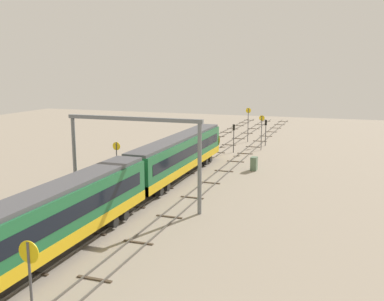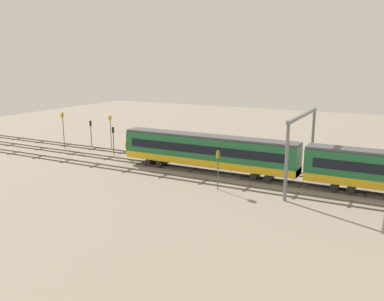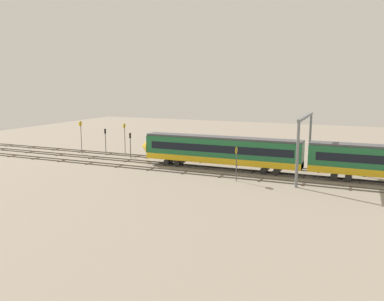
# 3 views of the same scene
# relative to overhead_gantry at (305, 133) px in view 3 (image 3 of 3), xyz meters

# --- Properties ---
(ground_plane) EXTENTS (144.90, 144.90, 0.00)m
(ground_plane) POSITION_rel_overhead_gantry_xyz_m (10.55, 0.06, -6.08)
(ground_plane) COLOR gray
(track_near_foreground) EXTENTS (128.90, 2.40, 0.16)m
(track_near_foreground) POSITION_rel_overhead_gantry_xyz_m (10.55, -4.19, -6.01)
(track_near_foreground) COLOR #59544C
(track_near_foreground) RESTS_ON ground
(track_with_train) EXTENTS (128.90, 2.40, 0.16)m
(track_with_train) POSITION_rel_overhead_gantry_xyz_m (10.55, 0.06, -6.01)
(track_with_train) COLOR #59544C
(track_with_train) RESTS_ON ground
(track_middle) EXTENTS (128.90, 2.40, 0.16)m
(track_middle) POSITION_rel_overhead_gantry_xyz_m (10.55, 4.31, -6.01)
(track_middle) COLOR #59544C
(track_middle) RESTS_ON ground
(overhead_gantry) EXTENTS (0.40, 13.44, 8.51)m
(overhead_gantry) POSITION_rel_overhead_gantry_xyz_m (0.00, 0.00, 0.00)
(overhead_gantry) COLOR slate
(overhead_gantry) RESTS_ON ground
(speed_sign_near_foreground) EXTENTS (0.14, 0.91, 6.03)m
(speed_sign_near_foreground) POSITION_rel_overhead_gantry_xyz_m (39.83, -2.27, -2.24)
(speed_sign_near_foreground) COLOR #4C4C51
(speed_sign_near_foreground) RESTS_ON ground
(speed_sign_mid_trackside) EXTENTS (0.14, 0.87, 5.55)m
(speed_sign_mid_trackside) POSITION_rel_overhead_gantry_xyz_m (32.85, -5.92, -2.55)
(speed_sign_mid_trackside) COLOR #4C4C51
(speed_sign_mid_trackside) RESTS_ON ground
(speed_sign_far_trackside) EXTENTS (0.14, 0.95, 4.58)m
(speed_sign_far_trackside) POSITION_rel_overhead_gantry_xyz_m (7.85, 6.15, -3.05)
(speed_sign_far_trackside) COLOR #4C4C51
(speed_sign_far_trackside) RESTS_ON ground
(signal_light_trackside_approach) EXTENTS (0.31, 0.32, 4.37)m
(signal_light_trackside_approach) POSITION_rel_overhead_gantry_xyz_m (37.10, -5.87, -3.21)
(signal_light_trackside_approach) COLOR #4C4C51
(signal_light_trackside_approach) RESTS_ON ground
(signal_light_trackside_departure) EXTENTS (0.31, 0.32, 4.38)m
(signal_light_trackside_departure) POSITION_rel_overhead_gantry_xyz_m (29.40, -2.27, -3.20)
(signal_light_trackside_departure) COLOR #4C4C51
(signal_light_trackside_departure) RESTS_ON ground
(relay_cabinet) EXTENTS (1.14, 0.76, 1.74)m
(relay_cabinet) POSITION_rel_overhead_gantry_xyz_m (18.50, -7.64, -5.21)
(relay_cabinet) COLOR #597259
(relay_cabinet) RESTS_ON ground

